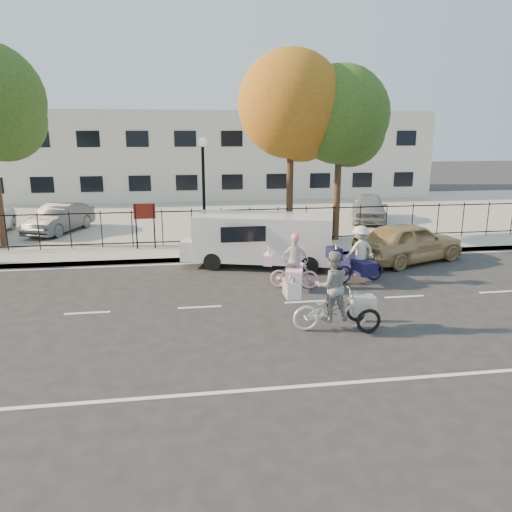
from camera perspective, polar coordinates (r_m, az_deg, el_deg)
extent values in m
plane|color=#333334|center=(13.95, -6.45, -5.85)|extent=(120.00, 120.00, 0.00)
cube|color=#A8A399|center=(18.76, -7.08, -0.37)|extent=(60.00, 0.10, 0.15)
cube|color=#A8A399|center=(19.78, -7.17, 0.39)|extent=(60.00, 2.20, 0.15)
cube|color=#A8A399|center=(28.50, -7.68, 4.64)|extent=(60.00, 15.60, 0.15)
cube|color=silver|center=(38.15, -8.13, 11.46)|extent=(34.00, 10.00, 6.00)
cylinder|color=black|center=(20.10, -5.98, 6.68)|extent=(0.12, 0.12, 4.00)
sphere|color=white|center=(19.93, -6.14, 12.81)|extent=(0.36, 0.36, 0.36)
cylinder|color=black|center=(20.33, -13.53, 3.30)|extent=(0.06, 0.06, 1.80)
cylinder|color=black|center=(20.28, -11.56, 3.38)|extent=(0.06, 0.06, 1.80)
cube|color=#59140F|center=(20.20, -12.64, 5.01)|extent=(0.85, 0.04, 0.60)
imported|color=white|center=(12.39, 8.56, -6.11)|extent=(1.89, 0.67, 0.99)
imported|color=silver|center=(12.19, 8.66, -3.40)|extent=(0.85, 0.66, 1.74)
cube|color=white|center=(11.94, 4.10, -3.69)|extent=(0.33, 0.61, 0.40)
cone|color=white|center=(11.99, 3.99, -2.30)|extent=(0.15, 0.15, 0.20)
cone|color=white|center=(11.74, 4.26, -2.66)|extent=(0.15, 0.15, 0.20)
torus|color=black|center=(12.38, 12.74, -7.26)|extent=(0.62, 0.09, 0.62)
torus|color=black|center=(13.06, 11.52, -6.05)|extent=(0.62, 0.09, 0.62)
cube|color=white|center=(12.60, 12.20, -5.14)|extent=(0.55, 0.39, 0.28)
imported|color=#E0ABC5|center=(15.41, 4.42, -2.09)|extent=(1.56, 0.82, 0.90)
imported|color=silver|center=(15.29, 4.45, -0.44)|extent=(0.89, 0.56, 1.42)
cube|color=#FFC2E0|center=(15.35, 1.43, -0.37)|extent=(0.40, 0.55, 0.32)
cone|color=white|center=(15.28, 1.43, 0.68)|extent=(0.11, 0.11, 0.29)
cube|color=#FFC2E0|center=(15.40, 4.42, -1.93)|extent=(0.80, 1.26, 0.36)
sphere|color=pink|center=(15.13, 4.50, 2.11)|extent=(0.25, 0.25, 0.25)
imported|color=black|center=(16.34, 11.69, -1.35)|extent=(1.85, 0.95, 0.92)
imported|color=silver|center=(16.20, 11.79, 0.60)|extent=(1.14, 0.79, 1.62)
cube|color=#100F34|center=(15.75, 8.92, 0.31)|extent=(0.41, 0.61, 0.37)
cone|color=gold|center=(15.87, 8.75, 1.18)|extent=(0.12, 0.24, 0.33)
cone|color=gold|center=(15.53, 9.15, 0.88)|extent=(0.12, 0.24, 0.33)
cube|color=#100F34|center=(16.32, 11.71, -1.01)|extent=(0.81, 1.42, 0.41)
cube|color=white|center=(17.74, 0.85, 2.18)|extent=(5.09, 3.07, 1.60)
cube|color=white|center=(17.61, -7.58, 0.48)|extent=(0.92, 1.78, 0.71)
cylinder|color=black|center=(16.97, -4.35, -1.04)|extent=(0.66, 0.40, 0.62)
cylinder|color=black|center=(18.48, -4.71, 0.22)|extent=(0.66, 0.40, 0.62)
cylinder|color=black|center=(17.53, 6.70, -0.60)|extent=(0.66, 0.40, 0.62)
cylinder|color=black|center=(18.99, 5.48, 0.59)|extent=(0.66, 0.40, 0.62)
imported|color=tan|center=(19.23, 17.04, 1.55)|extent=(4.76, 3.24, 1.50)
imported|color=#4E5256|center=(24.72, -21.57, 4.03)|extent=(2.68, 4.24, 1.32)
imported|color=#94979B|center=(26.58, 12.75, 5.44)|extent=(2.92, 4.49, 1.42)
sphere|color=#385B1E|center=(22.54, -26.84, 13.70)|extent=(3.23, 3.23, 3.23)
cylinder|color=#442D1D|center=(21.02, 3.88, 8.07)|extent=(0.28, 0.28, 5.04)
sphere|color=#9F6219|center=(20.92, 4.04, 16.92)|extent=(4.32, 4.32, 4.32)
sphere|color=#9F6219|center=(21.20, 5.25, 14.92)|extent=(3.17, 3.17, 3.17)
cylinder|color=#442D1D|center=(21.57, 9.28, 7.61)|extent=(0.28, 0.28, 4.69)
sphere|color=#385B1E|center=(21.44, 9.61, 15.64)|extent=(4.02, 4.02, 4.02)
sphere|color=#385B1E|center=(21.78, 10.66, 13.80)|extent=(2.95, 2.95, 2.95)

